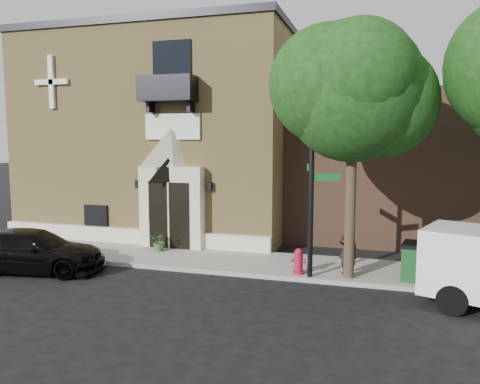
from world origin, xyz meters
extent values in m
plane|color=black|center=(0.00, 0.00, 0.00)|extent=(120.00, 120.00, 0.00)
cube|color=gray|center=(1.00, 1.50, 0.07)|extent=(42.00, 3.00, 0.15)
cube|color=tan|center=(-3.00, 8.00, 4.50)|extent=(12.00, 10.00, 9.00)
cube|color=black|center=(-3.00, 8.00, 9.15)|extent=(12.20, 10.20, 0.30)
cube|color=beige|center=(-3.00, 2.88, 0.45)|extent=(12.00, 0.30, 0.60)
cube|color=beige|center=(-1.00, 2.75, 1.75)|extent=(2.60, 0.55, 3.20)
pyramid|color=beige|center=(-1.00, 2.75, 4.10)|extent=(2.60, 0.55, 1.50)
cube|color=black|center=(-1.00, 2.46, 1.45)|extent=(1.70, 0.06, 2.60)
cube|color=beige|center=(-1.00, 2.42, 1.45)|extent=(0.06, 0.04, 2.60)
cube|color=white|center=(-1.00, 2.94, 4.90)|extent=(2.30, 0.10, 1.00)
cube|color=black|center=(-1.00, 2.55, 5.90)|extent=(2.20, 0.90, 0.10)
cube|color=black|center=(-1.00, 2.12, 6.35)|extent=(2.20, 0.06, 0.90)
cube|color=black|center=(-2.05, 2.55, 6.35)|extent=(0.06, 0.90, 0.90)
cube|color=black|center=(0.05, 2.55, 6.35)|extent=(0.06, 0.90, 0.90)
cube|color=black|center=(-1.00, 2.97, 7.10)|extent=(1.60, 0.08, 2.20)
cube|color=white|center=(-6.50, 2.92, 6.80)|extent=(0.22, 0.14, 2.20)
cube|color=white|center=(-6.50, 2.92, 6.80)|extent=(1.60, 0.14, 0.22)
cube|color=black|center=(-4.60, 2.95, 1.15)|extent=(1.10, 0.10, 1.00)
cube|color=#F4511D|center=(-4.60, 2.98, 1.15)|extent=(0.85, 0.06, 0.75)
cube|color=black|center=(-2.55, 2.88, 2.60)|extent=(0.18, 0.18, 0.32)
cube|color=black|center=(0.55, 2.88, 2.60)|extent=(0.18, 0.18, 0.32)
cylinder|color=#38281C|center=(6.00, 0.45, 2.25)|extent=(0.32, 0.32, 4.20)
sphere|color=#0E340E|center=(6.00, 0.45, 5.82)|extent=(4.20, 4.20, 4.20)
sphere|color=#0E340E|center=(6.80, 0.75, 5.52)|extent=(3.36, 3.36, 3.36)
sphere|color=#0E340E|center=(5.30, 0.25, 6.02)|extent=(3.57, 3.57, 3.57)
sphere|color=#0E340E|center=(6.20, -0.25, 6.22)|extent=(3.15, 3.15, 3.15)
imported|color=black|center=(-4.24, -1.34, 0.70)|extent=(5.14, 2.87, 1.41)
cylinder|color=black|center=(8.68, -1.59, 0.38)|extent=(0.81, 0.51, 0.77)
cylinder|color=black|center=(9.36, 0.21, 0.38)|extent=(0.81, 0.51, 0.77)
cylinder|color=black|center=(4.84, 0.20, 3.17)|extent=(0.16, 0.16, 6.05)
cube|color=#146120|center=(5.27, 0.32, 3.27)|extent=(0.83, 0.27, 0.22)
cube|color=#146120|center=(4.71, 0.64, 3.53)|extent=(0.27, 0.83, 0.22)
cylinder|color=maroon|center=(4.45, 0.43, 0.19)|extent=(0.38, 0.38, 0.08)
cylinder|color=maroon|center=(4.45, 0.43, 0.52)|extent=(0.27, 0.27, 0.57)
sphere|color=maroon|center=(4.45, 0.43, 0.84)|extent=(0.27, 0.27, 0.27)
cylinder|color=maroon|center=(4.45, 0.43, 0.57)|extent=(0.47, 0.13, 0.13)
cube|color=#103C18|center=(8.44, 0.70, 0.67)|extent=(1.84, 1.24, 1.04)
cube|color=black|center=(8.44, 0.70, 1.23)|extent=(1.90, 1.30, 0.11)
imported|color=#375F2B|center=(-1.16, 1.95, 0.53)|extent=(0.69, 0.60, 0.77)
imported|color=black|center=(5.94, 0.84, 0.95)|extent=(0.67, 0.54, 1.61)
camera|label=1|loc=(6.77, -14.03, 4.43)|focal=35.00mm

